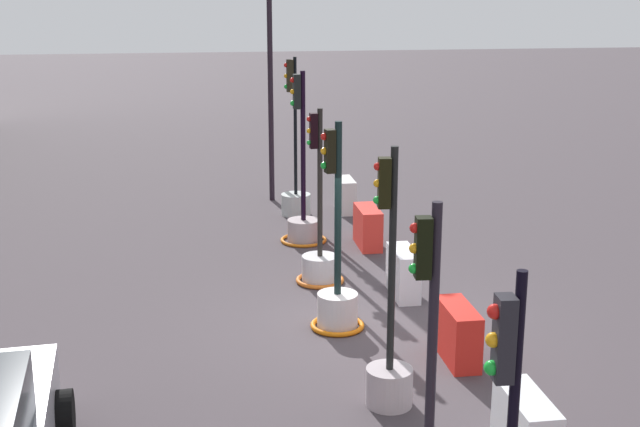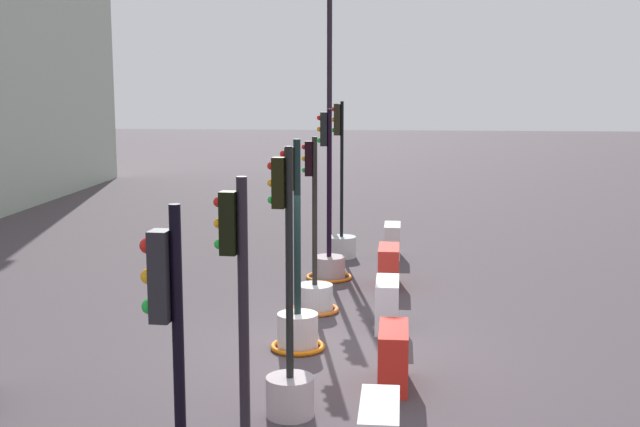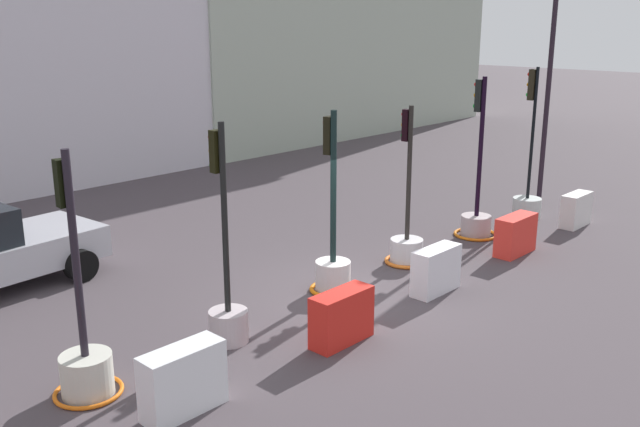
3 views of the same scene
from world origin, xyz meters
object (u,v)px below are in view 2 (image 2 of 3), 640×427
traffic_light_4 (314,288)px  construction_barrier_4 (389,266)px  construction_barrier_5 (392,241)px  construction_barrier_3 (387,304)px  street_lamp_post (330,74)px  construction_barrier_2 (393,357)px  traffic_light_5 (329,253)px  traffic_light_6 (341,232)px  traffic_light_3 (297,315)px  traffic_light_2 (289,367)px

traffic_light_4 → construction_barrier_4: 2.49m
construction_barrier_5 → construction_barrier_3: bearing=179.3°
street_lamp_post → construction_barrier_4: bearing=-159.9°
construction_barrier_4 → construction_barrier_2: bearing=-178.9°
traffic_light_5 → construction_barrier_4: 1.43m
construction_barrier_2 → traffic_light_6: bearing=8.5°
traffic_light_4 → street_lamp_post: bearing=2.0°
traffic_light_6 → construction_barrier_3: size_ratio=3.50×
construction_barrier_2 → construction_barrier_5: construction_barrier_2 is taller
traffic_light_5 → construction_barrier_2: bearing=-167.5°
traffic_light_4 → construction_barrier_4: size_ratio=2.95×
traffic_light_4 → construction_barrier_2: size_ratio=2.96×
traffic_light_3 → traffic_light_4: size_ratio=1.03×
construction_barrier_4 → street_lamp_post: street_lamp_post is taller
traffic_light_2 → construction_barrier_5: (9.90, -1.28, -0.25)m
traffic_light_2 → construction_barrier_5: traffic_light_2 is taller
traffic_light_4 → street_lamp_post: size_ratio=0.45×
traffic_light_6 → construction_barrier_5: size_ratio=3.83×
traffic_light_3 → construction_barrier_3: (1.27, -1.43, -0.14)m
construction_barrier_5 → street_lamp_post: bearing=49.1°
construction_barrier_2 → construction_barrier_5: (8.71, 0.04, -0.01)m
traffic_light_2 → street_lamp_post: 11.95m
traffic_light_2 → construction_barrier_5: 9.98m
construction_barrier_5 → street_lamp_post: (1.43, 1.65, 4.03)m
traffic_light_3 → construction_barrier_4: 4.52m
traffic_light_4 → traffic_light_3: bearing=178.2°
traffic_light_5 → construction_barrier_5: size_ratio=3.72×
construction_barrier_4 → street_lamp_post: 6.13m
traffic_light_3 → traffic_light_6: size_ratio=0.89×
traffic_light_6 → construction_barrier_4: bearing=-157.2°
traffic_light_5 → construction_barrier_5: (2.36, -1.37, -0.15)m
construction_barrier_3 → street_lamp_post: (7.38, 1.58, 4.01)m
traffic_light_4 → construction_barrier_3: bearing=-124.7°
traffic_light_2 → traffic_light_4: 4.90m
construction_barrier_5 → traffic_light_4: bearing=164.1°
traffic_light_3 → construction_barrier_4: traffic_light_3 is taller
traffic_light_6 → construction_barrier_4: traffic_light_6 is taller
traffic_light_6 → construction_barrier_2: 8.70m
construction_barrier_4 → construction_barrier_3: bearing=179.9°
traffic_light_3 → construction_barrier_5: traffic_light_3 is taller
traffic_light_6 → traffic_light_3: bearing=178.0°
traffic_light_3 → construction_barrier_2: 2.15m
traffic_light_5 → traffic_light_3: bearing=178.5°
traffic_light_3 → traffic_light_4: (2.21, -0.07, -0.12)m
traffic_light_4 → street_lamp_post: 7.58m
traffic_light_4 → construction_barrier_3: (-0.94, -1.36, -0.02)m
traffic_light_3 → traffic_light_6: traffic_light_6 is taller
traffic_light_3 → construction_barrier_3: bearing=-48.4°
construction_barrier_5 → street_lamp_post: 4.58m
construction_barrier_3 → traffic_light_2: bearing=162.9°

